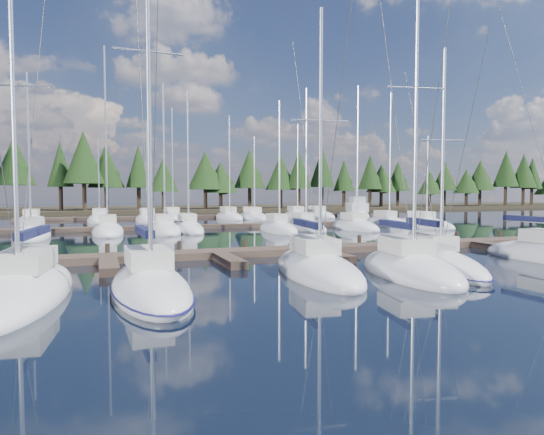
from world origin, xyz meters
name	(u,v)px	position (x,y,z in m)	size (l,w,h in m)	color
ground	(253,236)	(0.00, 30.00, 0.00)	(260.00, 260.00, 0.00)	black
far_shore	(165,209)	(0.00, 90.00, 0.30)	(220.00, 30.00, 0.60)	#2F281A
main_dock	(315,251)	(0.00, 17.36, 0.20)	(44.00, 6.13, 0.90)	#4A3A2E
back_docks	(206,221)	(0.00, 49.58, 0.20)	(50.00, 21.80, 0.40)	#4A3A2E
front_sailboat_0	(23,292)	(-14.95, 9.29, 0.28)	(3.92, 10.33, 13.33)	silver
front_sailboat_1	(150,287)	(-10.67, 8.65, 0.30)	(3.17, 8.75, 15.84)	silver
front_sailboat_2	(316,269)	(-3.06, 10.54, 0.27)	(4.08, 9.50, 12.60)	silver
front_sailboat_3	(409,269)	(0.80, 8.94, 0.30)	(4.22, 8.53, 15.13)	silver
front_sailboat_4	(436,264)	(3.04, 9.89, 0.27)	(4.27, 9.33, 11.32)	silver
back_sailboat_rows	(214,223)	(-0.10, 44.65, 0.26)	(44.85, 32.09, 17.34)	silver
motor_yacht_right	(357,213)	(24.36, 55.42, 0.54)	(6.30, 10.52, 5.00)	silver
tree_line	(165,171)	(-1.11, 80.25, 7.47)	(184.90, 11.70, 13.49)	black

